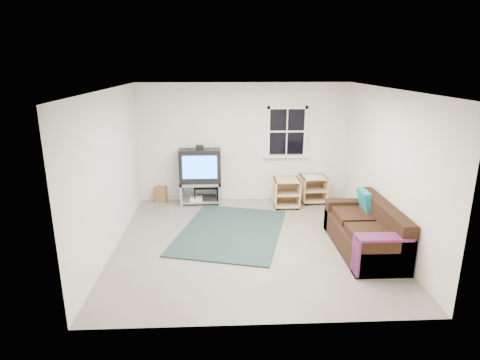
{
  "coord_description": "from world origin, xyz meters",
  "views": [
    {
      "loc": [
        -0.48,
        -6.38,
        3.01
      ],
      "look_at": [
        -0.16,
        0.4,
        1.01
      ],
      "focal_mm": 30.0,
      "sensor_mm": 36.0,
      "label": 1
    }
  ],
  "objects_px": {
    "side_table_left": "(286,192)",
    "tv_unit": "(200,172)",
    "sofa": "(366,233)",
    "side_table_right": "(313,187)",
    "av_rack": "(206,183)"
  },
  "relations": [
    {
      "from": "side_table_left",
      "to": "tv_unit",
      "type": "bearing_deg",
      "value": 171.32
    },
    {
      "from": "side_table_left",
      "to": "side_table_right",
      "type": "relative_size",
      "value": 1.01
    },
    {
      "from": "tv_unit",
      "to": "av_rack",
      "type": "distance_m",
      "value": 0.29
    },
    {
      "from": "side_table_right",
      "to": "side_table_left",
      "type": "bearing_deg",
      "value": -157.25
    },
    {
      "from": "av_rack",
      "to": "sofa",
      "type": "bearing_deg",
      "value": -42.35
    },
    {
      "from": "tv_unit",
      "to": "av_rack",
      "type": "height_order",
      "value": "tv_unit"
    },
    {
      "from": "sofa",
      "to": "av_rack",
      "type": "bearing_deg",
      "value": 137.65
    },
    {
      "from": "tv_unit",
      "to": "side_table_left",
      "type": "distance_m",
      "value": 1.91
    },
    {
      "from": "side_table_left",
      "to": "sofa",
      "type": "relative_size",
      "value": 0.32
    },
    {
      "from": "side_table_left",
      "to": "side_table_right",
      "type": "height_order",
      "value": "side_table_left"
    },
    {
      "from": "side_table_right",
      "to": "av_rack",
      "type": "bearing_deg",
      "value": 178.85
    },
    {
      "from": "side_table_right",
      "to": "sofa",
      "type": "height_order",
      "value": "sofa"
    },
    {
      "from": "side_table_left",
      "to": "sofa",
      "type": "bearing_deg",
      "value": -65.38
    },
    {
      "from": "tv_unit",
      "to": "side_table_right",
      "type": "distance_m",
      "value": 2.51
    },
    {
      "from": "side_table_left",
      "to": "side_table_right",
      "type": "bearing_deg",
      "value": 22.75
    }
  ]
}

